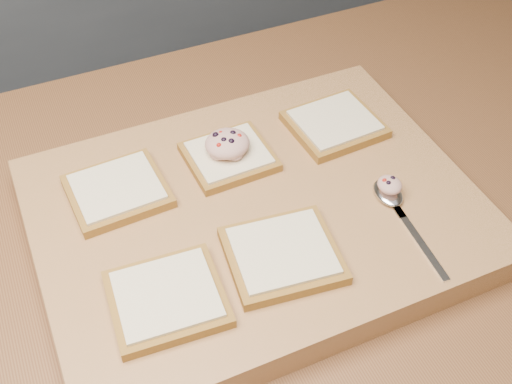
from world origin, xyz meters
TOP-DOWN VIEW (x-y plane):
  - island_counter at (0.00, 0.00)m, footprint 2.00×0.80m
  - back_counter at (0.00, 1.43)m, footprint 3.60×0.62m
  - cutting_board at (-0.04, -0.04)m, footprint 0.56×0.43m
  - bread_far_left at (-0.20, 0.05)m, footprint 0.13×0.12m
  - bread_far_center at (-0.04, 0.05)m, footprint 0.12×0.11m
  - bread_far_right at (0.13, 0.05)m, footprint 0.13×0.12m
  - bread_near_left at (-0.19, -0.14)m, footprint 0.13×0.12m
  - bread_near_center at (-0.05, -0.14)m, footprint 0.14×0.13m
  - tuna_salad_dollop at (-0.04, 0.05)m, footprint 0.06×0.06m
  - spoon at (0.12, -0.11)m, footprint 0.04×0.17m
  - spoon_salad at (0.12, -0.10)m, footprint 0.03×0.03m

SIDE VIEW (x-z plane):
  - island_counter at x=0.00m, z-range 0.00..0.90m
  - back_counter at x=0.00m, z-range 0.00..0.94m
  - cutting_board at x=-0.04m, z-range 0.90..0.94m
  - spoon at x=0.12m, z-range 0.94..0.96m
  - bread_far_center at x=-0.04m, z-range 0.94..0.96m
  - bread_far_left at x=-0.20m, z-range 0.94..0.96m
  - bread_far_right at x=0.13m, z-range 0.94..0.96m
  - bread_near_left at x=-0.19m, z-range 0.94..0.96m
  - bread_near_center at x=-0.05m, z-range 0.94..0.96m
  - spoon_salad at x=0.12m, z-range 0.96..0.97m
  - tuna_salad_dollop at x=-0.04m, z-range 0.96..0.99m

